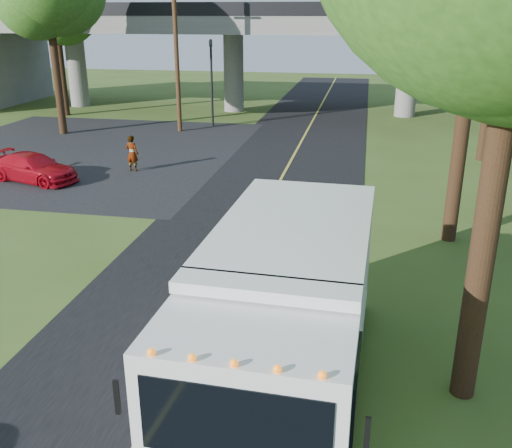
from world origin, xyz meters
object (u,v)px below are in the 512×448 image
(traffic_signal, at_px, (211,74))
(step_van, at_px, (286,312))
(pedestrian, at_px, (132,153))
(tree_left_far, at_px, (55,0))
(red_sedan, at_px, (33,168))
(utility_pole, at_px, (176,52))

(traffic_signal, xyz_separation_m, step_van, (8.20, -25.63, -1.49))
(step_van, distance_m, pedestrian, 17.05)
(tree_left_far, xyz_separation_m, step_van, (19.00, -27.46, -5.74))
(red_sedan, distance_m, pedestrian, 4.18)
(step_van, bearing_deg, red_sedan, 137.62)
(utility_pole, bearing_deg, pedestrian, -85.21)
(step_van, relative_size, pedestrian, 4.67)
(red_sedan, relative_size, pedestrian, 2.47)
(red_sedan, bearing_deg, utility_pole, 1.47)
(traffic_signal, relative_size, pedestrian, 3.19)
(pedestrian, bearing_deg, utility_pole, -76.28)
(traffic_signal, height_order, utility_pole, utility_pole)
(utility_pole, distance_m, red_sedan, 12.42)
(utility_pole, xyz_separation_m, step_van, (9.70, -23.63, -2.88))
(red_sedan, bearing_deg, pedestrian, -41.77)
(traffic_signal, height_order, tree_left_far, tree_left_far)
(traffic_signal, relative_size, utility_pole, 0.58)
(utility_pole, relative_size, tree_left_far, 0.91)
(tree_left_far, xyz_separation_m, red_sedan, (6.57, -15.27, -6.87))
(tree_left_far, relative_size, step_van, 1.30)
(tree_left_far, xyz_separation_m, pedestrian, (10.06, -12.97, -6.64))
(traffic_signal, height_order, step_van, traffic_signal)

